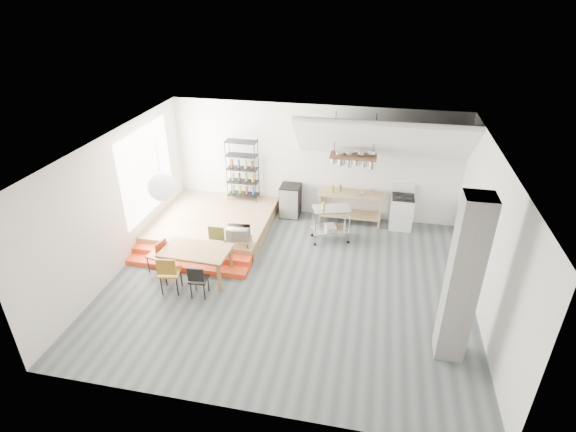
% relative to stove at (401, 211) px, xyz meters
% --- Properties ---
extents(floor, '(8.00, 8.00, 0.00)m').
position_rel_stove_xyz_m(floor, '(-2.50, -3.16, -0.48)').
color(floor, '#4A5355').
rests_on(floor, ground).
extents(wall_back, '(8.00, 0.04, 3.20)m').
position_rel_stove_xyz_m(wall_back, '(-2.50, 0.34, 1.12)').
color(wall_back, silver).
rests_on(wall_back, ground).
extents(wall_left, '(0.04, 7.00, 3.20)m').
position_rel_stove_xyz_m(wall_left, '(-6.50, -3.16, 1.12)').
color(wall_left, silver).
rests_on(wall_left, ground).
extents(wall_right, '(0.04, 7.00, 3.20)m').
position_rel_stove_xyz_m(wall_right, '(1.50, -3.16, 1.12)').
color(wall_right, silver).
rests_on(wall_right, ground).
extents(ceiling, '(8.00, 7.00, 0.02)m').
position_rel_stove_xyz_m(ceiling, '(-2.50, -3.16, 2.72)').
color(ceiling, white).
rests_on(ceiling, wall_back).
extents(slope_ceiling, '(4.40, 1.44, 1.32)m').
position_rel_stove_xyz_m(slope_ceiling, '(-0.70, -0.26, 2.07)').
color(slope_ceiling, white).
rests_on(slope_ceiling, wall_back).
extents(window_pane, '(0.02, 2.50, 2.20)m').
position_rel_stove_xyz_m(window_pane, '(-6.48, -1.66, 1.32)').
color(window_pane, white).
rests_on(window_pane, wall_left).
extents(platform, '(3.00, 3.00, 0.40)m').
position_rel_stove_xyz_m(platform, '(-5.00, -1.16, -0.28)').
color(platform, '#95724A').
rests_on(platform, ground).
extents(step_lower, '(3.00, 0.35, 0.13)m').
position_rel_stove_xyz_m(step_lower, '(-5.00, -3.11, -0.41)').
color(step_lower, '#E9441B').
rests_on(step_lower, ground).
extents(step_upper, '(3.00, 0.35, 0.27)m').
position_rel_stove_xyz_m(step_upper, '(-5.00, -2.76, -0.35)').
color(step_upper, '#E9441B').
rests_on(step_upper, ground).
extents(concrete_column, '(0.50, 0.50, 3.20)m').
position_rel_stove_xyz_m(concrete_column, '(0.80, -4.66, 1.12)').
color(concrete_column, gray).
rests_on(concrete_column, ground).
extents(kitchen_counter, '(1.80, 0.60, 0.91)m').
position_rel_stove_xyz_m(kitchen_counter, '(-1.40, -0.01, 0.15)').
color(kitchen_counter, '#95724A').
rests_on(kitchen_counter, ground).
extents(stove, '(0.60, 0.60, 1.18)m').
position_rel_stove_xyz_m(stove, '(0.00, 0.00, 0.00)').
color(stove, white).
rests_on(stove, ground).
extents(pot_rack, '(1.20, 0.50, 1.43)m').
position_rel_stove_xyz_m(pot_rack, '(-1.37, -0.23, 1.50)').
color(pot_rack, '#452A1B').
rests_on(pot_rack, ceiling).
extents(wire_shelving, '(0.88, 0.38, 1.80)m').
position_rel_stove_xyz_m(wire_shelving, '(-4.50, 0.04, 0.85)').
color(wire_shelving, black).
rests_on(wire_shelving, platform).
extents(microwave_shelf, '(0.60, 0.40, 0.16)m').
position_rel_stove_xyz_m(microwave_shelf, '(-3.90, -2.41, 0.07)').
color(microwave_shelf, '#95724A').
rests_on(microwave_shelf, platform).
extents(paper_lantern, '(0.60, 0.60, 0.60)m').
position_rel_stove_xyz_m(paper_lantern, '(-5.21, -3.33, 1.72)').
color(paper_lantern, white).
rests_on(paper_lantern, ceiling).
extents(dining_table, '(1.56, 0.92, 0.73)m').
position_rel_stove_xyz_m(dining_table, '(-4.61, -3.36, 0.17)').
color(dining_table, brown).
rests_on(dining_table, ground).
extents(chair_mustard, '(0.49, 0.49, 0.94)m').
position_rel_stove_xyz_m(chair_mustard, '(-4.96, -4.04, 0.08)').
color(chair_mustard, '#9D6A1B').
rests_on(chair_mustard, ground).
extents(chair_black, '(0.39, 0.39, 0.80)m').
position_rel_stove_xyz_m(chair_black, '(-4.30, -4.06, -0.00)').
color(chair_black, black).
rests_on(chair_black, ground).
extents(chair_olive, '(0.42, 0.42, 0.90)m').
position_rel_stove_xyz_m(chair_olive, '(-4.40, -2.67, 0.06)').
color(chair_olive, '#5F6831').
rests_on(chair_olive, ground).
extents(chair_red, '(0.46, 0.46, 0.84)m').
position_rel_stove_xyz_m(chair_red, '(-5.54, -3.33, 0.02)').
color(chair_red, red).
rests_on(chair_red, ground).
extents(rolling_cart, '(1.06, 0.80, 0.94)m').
position_rel_stove_xyz_m(rolling_cart, '(-1.81, -1.11, 0.13)').
color(rolling_cart, silver).
rests_on(rolling_cart, ground).
extents(mini_fridge, '(0.56, 0.56, 0.95)m').
position_rel_stove_xyz_m(mini_fridge, '(-3.11, 0.04, -0.01)').
color(mini_fridge, black).
rests_on(mini_fridge, ground).
extents(microwave, '(0.57, 0.41, 0.30)m').
position_rel_stove_xyz_m(microwave, '(-3.90, -2.41, 0.23)').
color(microwave, beige).
rests_on(microwave, microwave_shelf).
extents(bowl, '(0.22, 0.22, 0.05)m').
position_rel_stove_xyz_m(bowl, '(-1.15, -0.06, 0.46)').
color(bowl, silver).
rests_on(bowl, kitchen_counter).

